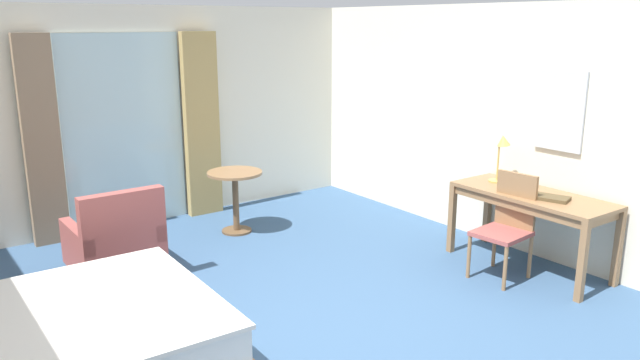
# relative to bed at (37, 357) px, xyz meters

# --- Properties ---
(ground) EXTENTS (6.41, 7.86, 0.10)m
(ground) POSITION_rel_bed_xyz_m (1.77, -0.54, -0.33)
(ground) COLOR #38567A
(wall_back) EXTENTS (6.01, 0.12, 2.51)m
(wall_back) POSITION_rel_bed_xyz_m (1.77, 3.13, 0.97)
(wall_back) COLOR silver
(wall_back) RESTS_ON ground
(wall_right) EXTENTS (0.12, 7.46, 2.51)m
(wall_right) POSITION_rel_bed_xyz_m (4.71, -0.54, 0.97)
(wall_right) COLOR silver
(wall_right) RESTS_ON ground
(balcony_glass_door) EXTENTS (1.37, 0.02, 2.21)m
(balcony_glass_door) POSITION_rel_bed_xyz_m (1.68, 3.05, 0.82)
(balcony_glass_door) COLOR silver
(balcony_glass_door) RESTS_ON ground
(curtain_panel_left) EXTENTS (0.36, 0.10, 2.21)m
(curtain_panel_left) POSITION_rel_bed_xyz_m (0.77, 2.95, 0.82)
(curtain_panel_left) COLOR #897056
(curtain_panel_left) RESTS_ON ground
(curtain_panel_right) EXTENTS (0.43, 0.10, 2.21)m
(curtain_panel_right) POSITION_rel_bed_xyz_m (2.58, 2.95, 0.82)
(curtain_panel_right) COLOR tan
(curtain_panel_right) RESTS_ON ground
(bed) EXTENTS (2.18, 1.72, 1.10)m
(bed) POSITION_rel_bed_xyz_m (0.00, 0.00, 0.00)
(bed) COLOR olive
(bed) RESTS_ON ground
(writing_desk) EXTENTS (0.63, 1.52, 0.75)m
(writing_desk) POSITION_rel_bed_xyz_m (4.30, -0.51, 0.38)
(writing_desk) COLOR olive
(writing_desk) RESTS_ON ground
(desk_chair) EXTENTS (0.50, 0.46, 0.97)m
(desk_chair) POSITION_rel_bed_xyz_m (3.97, -0.50, 0.24)
(desk_chair) COLOR #9E4C47
(desk_chair) RESTS_ON ground
(desk_lamp) EXTENTS (0.18, 0.17, 0.49)m
(desk_lamp) POSITION_rel_bed_xyz_m (4.40, -0.05, 0.80)
(desk_lamp) COLOR tan
(desk_lamp) RESTS_ON writing_desk
(closed_book) EXTENTS (0.28, 0.37, 0.03)m
(closed_book) POSITION_rel_bed_xyz_m (4.25, -0.74, 0.48)
(closed_book) COLOR brown
(closed_book) RESTS_ON writing_desk
(armchair_by_window) EXTENTS (0.75, 0.78, 0.89)m
(armchair_by_window) POSITION_rel_bed_xyz_m (1.03, 1.60, 0.05)
(armchair_by_window) COLOR #9E4C47
(armchair_by_window) RESTS_ON ground
(round_cafe_table) EXTENTS (0.61, 0.61, 0.70)m
(round_cafe_table) POSITION_rel_bed_xyz_m (2.55, 2.09, 0.23)
(round_cafe_table) COLOR olive
(round_cafe_table) RESTS_ON ground
(wall_mirror) EXTENTS (0.02, 0.49, 0.76)m
(wall_mirror) POSITION_rel_bed_xyz_m (4.63, -0.51, 1.22)
(wall_mirror) COLOR silver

